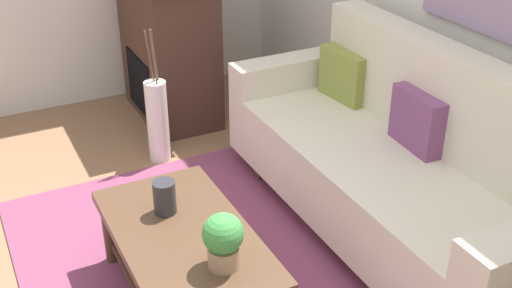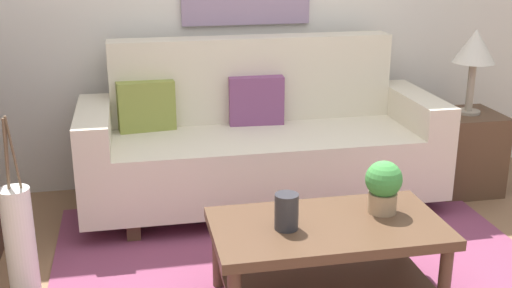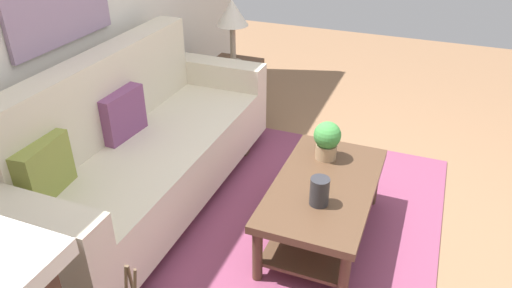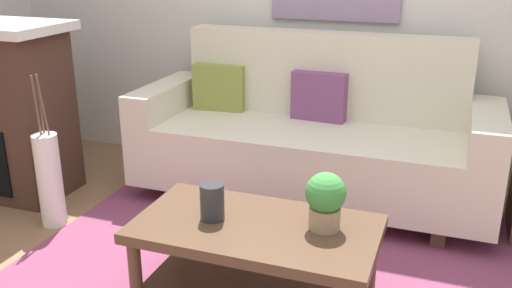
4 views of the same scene
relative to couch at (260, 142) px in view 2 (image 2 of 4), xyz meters
name	(u,v)px [view 2 (image 2 of 4)]	position (x,y,z in m)	size (l,w,h in m)	color
area_rug	(301,270)	(0.03, -0.95, -0.43)	(2.63, 2.11, 0.01)	#843D5B
couch	(260,142)	(0.00, 0.00, 0.00)	(2.29, 0.84, 1.08)	beige
throw_pillow_olive	(146,106)	(-0.72, 0.13, 0.25)	(0.36, 0.12, 0.32)	olive
throw_pillow_plum	(256,100)	(0.00, 0.13, 0.25)	(0.36, 0.12, 0.32)	#7A4270
coffee_table	(327,245)	(0.06, -1.27, -0.12)	(1.10, 0.60, 0.43)	#513826
tabletop_vase	(287,212)	(-0.14, -1.28, 0.08)	(0.11, 0.11, 0.17)	#2D2D33
potted_plant_tabletop	(383,185)	(0.36, -1.20, 0.14)	(0.18, 0.18, 0.26)	tan
side_table	(464,152)	(1.44, -0.05, -0.15)	(0.44, 0.44, 0.56)	#513826
table_lamp	(475,50)	(1.44, -0.05, 0.56)	(0.28, 0.28, 0.57)	gray
floor_vase	(20,244)	(-1.38, -0.91, -0.14)	(0.15, 0.15, 0.58)	white
floor_vase_branch_a	(13,153)	(-1.36, -0.91, 0.33)	(0.01, 0.01, 0.36)	brown
floor_vase_branch_b	(7,152)	(-1.39, -0.89, 0.33)	(0.01, 0.01, 0.36)	brown
floor_vase_branch_c	(6,154)	(-1.39, -0.93, 0.33)	(0.01, 0.01, 0.36)	brown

